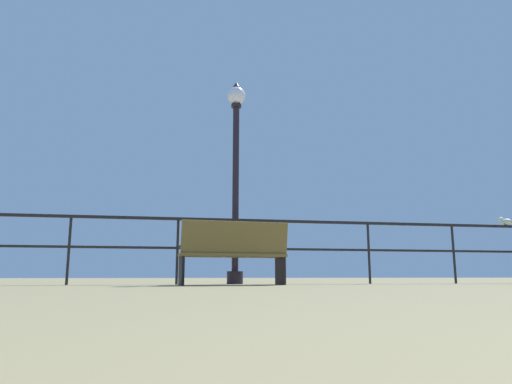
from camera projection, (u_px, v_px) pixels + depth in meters
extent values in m
cube|color=black|center=(229.00, 220.00, 7.95)|extent=(18.88, 0.05, 0.05)
cube|color=black|center=(228.00, 249.00, 7.86)|extent=(18.88, 0.04, 0.04)
cylinder|color=black|center=(69.00, 250.00, 7.36)|extent=(0.04, 0.04, 1.09)
cylinder|color=black|center=(177.00, 251.00, 7.69)|extent=(0.04, 0.04, 1.09)
cylinder|color=black|center=(277.00, 252.00, 8.01)|extent=(0.04, 0.04, 1.09)
cylinder|color=black|center=(369.00, 253.00, 8.34)|extent=(0.04, 0.04, 1.09)
cylinder|color=black|center=(454.00, 254.00, 8.67)|extent=(0.04, 0.04, 1.09)
cube|color=brown|center=(233.00, 255.00, 7.24)|extent=(1.70, 0.61, 0.05)
cube|color=brown|center=(236.00, 238.00, 7.08)|extent=(1.67, 0.27, 0.52)
cube|color=black|center=(280.00, 270.00, 7.42)|extent=(0.08, 0.43, 0.46)
cube|color=black|center=(276.00, 248.00, 7.66)|extent=(0.06, 0.34, 0.04)
cube|color=black|center=(182.00, 270.00, 6.99)|extent=(0.08, 0.43, 0.46)
cube|color=black|center=(181.00, 246.00, 7.23)|extent=(0.06, 0.34, 0.04)
cylinder|color=black|center=(235.00, 278.00, 8.07)|extent=(0.28, 0.28, 0.22)
cylinder|color=black|center=(236.00, 187.00, 8.36)|extent=(0.12, 0.12, 3.04)
cylinder|color=black|center=(236.00, 106.00, 8.64)|extent=(0.19, 0.19, 0.06)
sphere|color=white|center=(236.00, 96.00, 8.67)|extent=(0.34, 0.34, 0.34)
cone|color=black|center=(236.00, 85.00, 8.71)|extent=(0.14, 0.14, 0.10)
ellipsoid|color=silver|center=(506.00, 222.00, 9.01)|extent=(0.20, 0.26, 0.13)
ellipsoid|color=gray|center=(506.00, 221.00, 9.02)|extent=(0.16, 0.23, 0.04)
sphere|color=silver|center=(501.00, 220.00, 9.11)|extent=(0.10, 0.10, 0.10)
cone|color=gold|center=(498.00, 220.00, 9.18)|extent=(0.05, 0.06, 0.04)
cube|color=gray|center=(512.00, 221.00, 8.90)|extent=(0.08, 0.09, 0.02)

